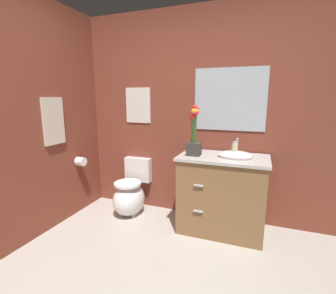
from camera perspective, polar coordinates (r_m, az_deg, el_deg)
name	(u,v)px	position (r m, az deg, el deg)	size (l,w,h in m)	color
wall_back	(220,117)	(2.96, 12.00, 6.87)	(4.71, 0.05, 2.50)	brown
wall_left	(15,121)	(2.76, -31.98, 5.10)	(0.05, 4.87, 2.50)	brown
toilet	(131,195)	(3.25, -8.69, -10.90)	(0.38, 0.59, 0.69)	white
vanity_cabinet	(222,193)	(2.81, 12.45, -10.41)	(0.94, 0.56, 1.04)	brown
flower_vase	(194,137)	(2.65, 6.12, 2.23)	(0.14, 0.14, 0.54)	#38332D
soap_bottle	(234,150)	(2.64, 15.19, -0.73)	(0.06, 0.06, 0.17)	beige
wall_poster	(138,105)	(3.25, -6.97, 9.58)	(0.34, 0.01, 0.45)	silver
wall_mirror	(230,99)	(2.91, 14.10, 10.66)	(0.80, 0.01, 0.70)	#B2BCC6
hanging_towel	(53,121)	(3.01, -25.06, 5.47)	(0.03, 0.28, 0.52)	beige
toilet_paper_roll	(81,161)	(3.29, -19.63, -3.18)	(0.11, 0.11, 0.11)	white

